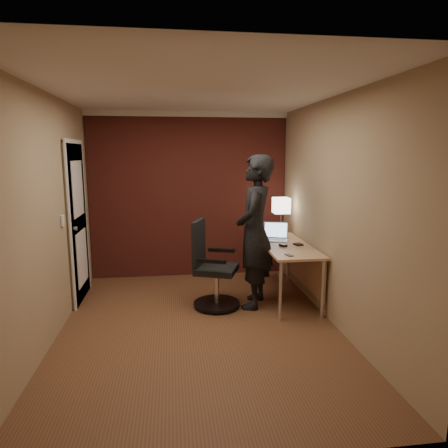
{
  "coord_description": "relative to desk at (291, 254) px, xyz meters",
  "views": [
    {
      "loc": [
        -0.28,
        -4.14,
        1.89
      ],
      "look_at": [
        0.35,
        0.55,
        1.05
      ],
      "focal_mm": 32.0,
      "sensor_mm": 36.0,
      "label": 1
    }
  ],
  "objects": [
    {
      "name": "room",
      "position": [
        -1.53,
        0.79,
        0.77
      ],
      "size": [
        4.0,
        4.0,
        4.0
      ],
      "color": "brown",
      "rests_on": "ground"
    },
    {
      "name": "office_chair",
      "position": [
        -1.06,
        -0.16,
        -0.13
      ],
      "size": [
        0.62,
        0.67,
        1.06
      ],
      "color": "black",
      "rests_on": "ground"
    },
    {
      "name": "person",
      "position": [
        -0.52,
        -0.19,
        0.34
      ],
      "size": [
        0.66,
        0.8,
        1.88
      ],
      "primitive_type": "imported",
      "rotation": [
        0.0,
        0.0,
        -1.93
      ],
      "color": "black",
      "rests_on": "ground"
    },
    {
      "name": "wallet",
      "position": [
        0.07,
        -0.07,
        0.14
      ],
      "size": [
        0.12,
        0.13,
        0.02
      ],
      "primitive_type": "cube",
      "rotation": [
        0.0,
        0.0,
        0.27
      ],
      "color": "black",
      "rests_on": "desk"
    },
    {
      "name": "phone",
      "position": [
        -0.19,
        -0.57,
        0.13
      ],
      "size": [
        0.09,
        0.13,
        0.01
      ],
      "primitive_type": "cube",
      "rotation": [
        0.0,
        0.0,
        0.26
      ],
      "color": "black",
      "rests_on": "desk"
    },
    {
      "name": "desk",
      "position": [
        0.0,
        0.0,
        0.0
      ],
      "size": [
        0.6,
        1.5,
        0.73
      ],
      "color": "tan",
      "rests_on": "ground"
    },
    {
      "name": "mouse",
      "position": [
        -0.14,
        -0.12,
        0.14
      ],
      "size": [
        0.1,
        0.12,
        0.03
      ],
      "primitive_type": "cube",
      "rotation": [
        0.0,
        0.0,
        0.42
      ],
      "color": "black",
      "rests_on": "desk"
    },
    {
      "name": "laptop",
      "position": [
        -0.13,
        0.29,
        0.19
      ],
      "size": [
        0.39,
        0.35,
        0.23
      ],
      "color": "silver",
      "rests_on": "desk"
    },
    {
      "name": "desk_lamp",
      "position": [
        0.03,
        0.62,
        0.55
      ],
      "size": [
        0.22,
        0.22,
        0.54
      ],
      "color": "silver",
      "rests_on": "desk"
    }
  ]
}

